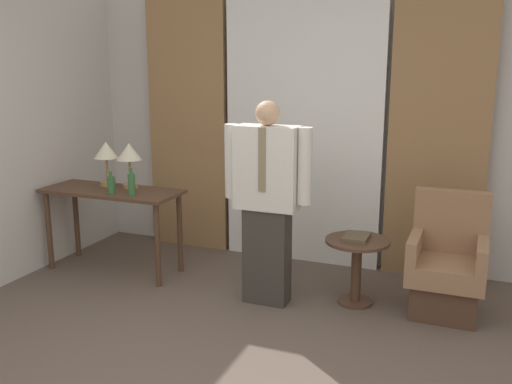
{
  "coord_description": "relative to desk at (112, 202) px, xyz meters",
  "views": [
    {
      "loc": [
        1.57,
        -2.35,
        1.92
      ],
      "look_at": [
        0.01,
        1.55,
        0.94
      ],
      "focal_mm": 40.0,
      "sensor_mm": 36.0,
      "label": 1
    }
  ],
  "objects": [
    {
      "name": "curtain_sheer_center",
      "position": [
        1.52,
        0.92,
        0.64
      ],
      "size": [
        1.51,
        0.06,
        2.58
      ],
      "color": "white",
      "rests_on": "ground_plane"
    },
    {
      "name": "wall_back",
      "position": [
        1.52,
        1.05,
        0.7
      ],
      "size": [
        10.0,
        0.06,
        2.7
      ],
      "color": "beige",
      "rests_on": "ground_plane"
    },
    {
      "name": "person",
      "position": [
        1.57,
        -0.15,
        0.22
      ],
      "size": [
        0.71,
        0.23,
        1.62
      ],
      "color": "#38332D",
      "rests_on": "ground_plane"
    },
    {
      "name": "bottle_near_edge",
      "position": [
        0.1,
        -0.13,
        0.2
      ],
      "size": [
        0.07,
        0.07,
        0.19
      ],
      "color": "#336638",
      "rests_on": "desk"
    },
    {
      "name": "table_lamp_right",
      "position": [
        0.13,
        0.12,
        0.43
      ],
      "size": [
        0.22,
        0.22,
        0.41
      ],
      "color": "#9E7F47",
      "rests_on": "desk"
    },
    {
      "name": "armchair",
      "position": [
        2.92,
        0.18,
        -0.31
      ],
      "size": [
        0.56,
        0.56,
        0.93
      ],
      "color": "#4C3323",
      "rests_on": "ground_plane"
    },
    {
      "name": "curtain_drape_left",
      "position": [
        0.3,
        0.92,
        0.64
      ],
      "size": [
        0.85,
        0.06,
        2.58
      ],
      "color": "#997047",
      "rests_on": "ground_plane"
    },
    {
      "name": "side_table",
      "position": [
        2.24,
        0.09,
        -0.29
      ],
      "size": [
        0.51,
        0.51,
        0.54
      ],
      "color": "#4C3323",
      "rests_on": "ground_plane"
    },
    {
      "name": "table_lamp_left",
      "position": [
        -0.13,
        0.12,
        0.43
      ],
      "size": [
        0.22,
        0.22,
        0.41
      ],
      "color": "#9E7F47",
      "rests_on": "desk"
    },
    {
      "name": "book",
      "position": [
        2.23,
        0.1,
        -0.1
      ],
      "size": [
        0.19,
        0.25,
        0.03
      ],
      "color": "brown",
      "rests_on": "side_table"
    },
    {
      "name": "curtain_drape_right",
      "position": [
        2.74,
        0.92,
        0.64
      ],
      "size": [
        0.85,
        0.06,
        2.58
      ],
      "color": "#997047",
      "rests_on": "ground_plane"
    },
    {
      "name": "desk",
      "position": [
        0.0,
        0.0,
        0.0
      ],
      "size": [
        1.29,
        0.51,
        0.77
      ],
      "color": "#4C3323",
      "rests_on": "ground_plane"
    },
    {
      "name": "bottle_by_lamp",
      "position": [
        0.3,
        -0.12,
        0.22
      ],
      "size": [
        0.06,
        0.06,
        0.24
      ],
      "color": "#336638",
      "rests_on": "desk"
    }
  ]
}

